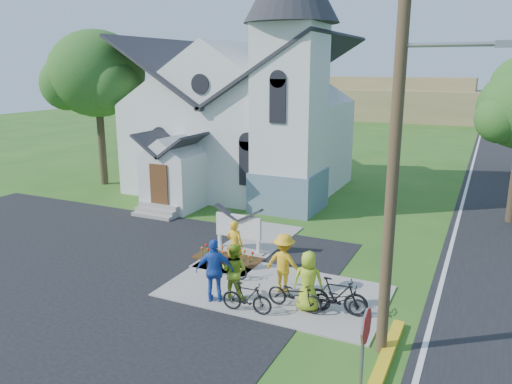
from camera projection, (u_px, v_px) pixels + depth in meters
The scene contains 20 objects.
ground at pixel (227, 289), 16.25m from camera, with size 120.00×120.00×0.00m, color #2A5E1B.
parking_lot at pixel (23, 274), 17.40m from camera, with size 20.00×16.00×0.02m, color black.
sidewalk at pixel (275, 291), 16.06m from camera, with size 7.00×4.00×0.05m, color gray.
church at pixel (246, 99), 28.18m from camera, with size 12.35×12.00×13.00m.
church_sign at pixel (239, 227), 19.30m from camera, with size 2.20×0.40×1.70m.
flower_bed at pixel (228, 258), 18.76m from camera, with size 2.60×1.10×0.07m, color #35200E.
utility_pole at pixel (398, 141), 11.39m from camera, with size 3.45×0.28×10.00m.
stop_sign at pixel (365, 340), 9.88m from camera, with size 0.11×0.76×2.48m.
tree_lot_corner at pixel (97, 74), 29.20m from camera, with size 5.60×5.60×9.15m.
distant_hills at pixel (460, 105), 63.71m from camera, with size 61.00×10.00×5.60m.
cyclist_0 at pixel (235, 245), 17.54m from camera, with size 0.66×0.43×1.81m, color yellow.
bike_0 at pixel (226, 265), 17.00m from camera, with size 0.56×1.59×0.84m, color black.
cyclist_1 at pixel (234, 271), 15.40m from camera, with size 0.85×0.66×1.76m, color #8BB421.
bike_1 at pixel (247, 298), 14.52m from camera, with size 0.44×1.55×0.93m, color black.
cyclist_2 at pixel (215, 270), 15.13m from camera, with size 1.16×0.48×1.98m, color blue.
bike_2 at pixel (295, 295), 14.73m from camera, with size 0.61×1.75×0.92m, color black.
cyclist_3 at pixel (284, 263), 15.78m from camera, with size 1.24×0.71×1.92m, color yellow.
bike_3 at pixel (337, 296), 14.44m from camera, with size 0.51×1.82×1.10m, color black.
cyclist_4 at pixel (308, 281), 14.58m from camera, with size 0.89×0.58×1.82m, color #A7C524.
bike_4 at pixel (340, 300), 14.46m from camera, with size 0.56×1.61×0.85m, color black.
Camera 1 is at (7.27, -13.13, 7.06)m, focal length 35.00 mm.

